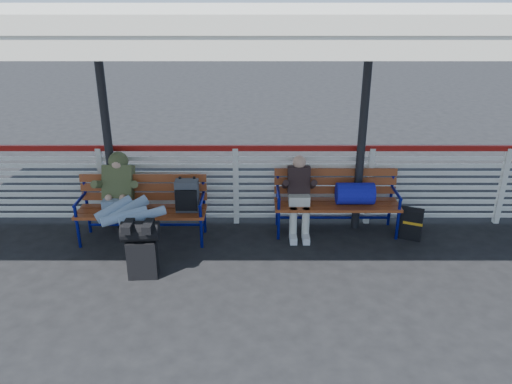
{
  "coord_description": "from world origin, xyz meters",
  "views": [
    {
      "loc": [
        0.3,
        -5.06,
        3.35
      ],
      "look_at": [
        0.3,
        1.0,
        0.88
      ],
      "focal_mm": 35.0,
      "sensor_mm": 36.0,
      "label": 1
    }
  ],
  "objects_px": {
    "traveler_man": "(125,205)",
    "suitcase_side": "(411,224)",
    "bench_right": "(344,195)",
    "bench_left": "(155,200)",
    "companion_person": "(299,195)",
    "luggage_stack": "(142,247)"
  },
  "relations": [
    {
      "from": "traveler_man",
      "to": "suitcase_side",
      "type": "bearing_deg",
      "value": 5.12
    },
    {
      "from": "bench_right",
      "to": "traveler_man",
      "type": "height_order",
      "value": "traveler_man"
    },
    {
      "from": "bench_left",
      "to": "bench_right",
      "type": "bearing_deg",
      "value": 4.81
    },
    {
      "from": "bench_right",
      "to": "suitcase_side",
      "type": "relative_size",
      "value": 4.02
    },
    {
      "from": "companion_person",
      "to": "suitcase_side",
      "type": "height_order",
      "value": "companion_person"
    },
    {
      "from": "bench_left",
      "to": "companion_person",
      "type": "relative_size",
      "value": 1.57
    },
    {
      "from": "luggage_stack",
      "to": "suitcase_side",
      "type": "distance_m",
      "value": 3.78
    },
    {
      "from": "luggage_stack",
      "to": "traveler_man",
      "type": "distance_m",
      "value": 0.81
    },
    {
      "from": "bench_right",
      "to": "suitcase_side",
      "type": "xyz_separation_m",
      "value": [
        0.94,
        -0.22,
        -0.36
      ]
    },
    {
      "from": "traveler_man",
      "to": "suitcase_side",
      "type": "height_order",
      "value": "traveler_man"
    },
    {
      "from": "luggage_stack",
      "to": "bench_left",
      "type": "xyz_separation_m",
      "value": [
        -0.01,
        1.03,
        0.18
      ]
    },
    {
      "from": "bench_right",
      "to": "companion_person",
      "type": "bearing_deg",
      "value": -176.2
    },
    {
      "from": "traveler_man",
      "to": "suitcase_side",
      "type": "relative_size",
      "value": 3.66
    },
    {
      "from": "luggage_stack",
      "to": "suitcase_side",
      "type": "relative_size",
      "value": 1.68
    },
    {
      "from": "bench_left",
      "to": "suitcase_side",
      "type": "distance_m",
      "value": 3.65
    },
    {
      "from": "bench_right",
      "to": "companion_person",
      "type": "xyz_separation_m",
      "value": [
        -0.66,
        -0.04,
        0.01
      ]
    },
    {
      "from": "suitcase_side",
      "to": "bench_right",
      "type": "bearing_deg",
      "value": -169.88
    },
    {
      "from": "luggage_stack",
      "to": "bench_right",
      "type": "xyz_separation_m",
      "value": [
        2.69,
        1.26,
        0.17
      ]
    },
    {
      "from": "traveler_man",
      "to": "bench_left",
      "type": "bearing_deg",
      "value": 45.98
    },
    {
      "from": "luggage_stack",
      "to": "suitcase_side",
      "type": "height_order",
      "value": "luggage_stack"
    },
    {
      "from": "suitcase_side",
      "to": "luggage_stack",
      "type": "bearing_deg",
      "value": -140.79
    },
    {
      "from": "suitcase_side",
      "to": "traveler_man",
      "type": "bearing_deg",
      "value": -151.7
    }
  ]
}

